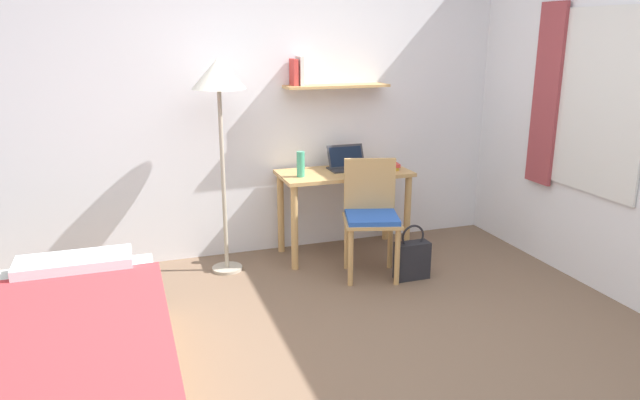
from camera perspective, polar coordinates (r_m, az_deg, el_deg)
ground_plane at (r=3.49m, az=4.48°, el=-15.63°), size 5.28×5.28×0.00m
wall_back at (r=4.93m, az=-4.53°, el=9.79°), size 4.40×0.27×2.60m
bed at (r=3.22m, az=-22.98°, el=-14.95°), size 0.96×2.01×0.54m
desk at (r=4.90m, az=2.32°, el=1.22°), size 1.08×0.51×0.72m
desk_chair at (r=4.51m, az=4.96°, el=-1.19°), size 0.51×0.50×0.89m
standing_lamp at (r=4.44m, az=-9.77°, el=10.86°), size 0.40×0.40×1.65m
laptop at (r=4.95m, az=2.66°, el=3.60°), size 0.32×0.21×0.20m
water_bottle at (r=4.67m, az=-1.88°, el=3.49°), size 0.06×0.06×0.20m
book_stack at (r=4.98m, az=6.47°, el=3.33°), size 0.20×0.23×0.05m
handbag at (r=4.57m, az=8.89°, el=-5.68°), size 0.26×0.12×0.43m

